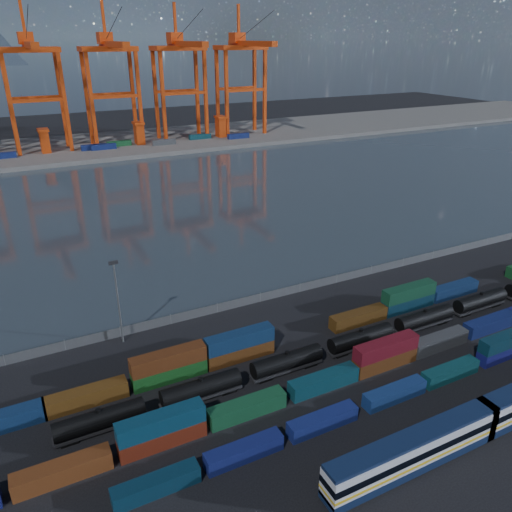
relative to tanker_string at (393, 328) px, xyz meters
name	(u,v)px	position (x,y,z in m)	size (l,w,h in m)	color
ground	(336,373)	(-15.94, -4.17, -2.05)	(700.00, 700.00, 0.00)	black
harbor_water	(156,204)	(-15.94, 100.83, -2.04)	(700.00, 700.00, 0.00)	#2D3841
far_quay	(97,146)	(-15.94, 205.83, -1.05)	(700.00, 70.00, 2.00)	#514F4C
container_row_south	(399,390)	(-10.98, -13.84, -0.45)	(138.38, 2.26, 4.81)	#3C3F41
container_row_mid	(290,390)	(-26.52, -6.44, -0.15)	(140.73, 2.50, 5.33)	#46494C
container_row_north	(277,338)	(-21.29, 7.05, -0.01)	(141.68, 2.55, 5.43)	navy
tanker_string	(393,328)	(0.00, 0.00, 0.00)	(121.80, 2.86, 4.09)	black
waterfront_fence	(260,298)	(-15.94, 23.83, -1.05)	(160.12, 0.12, 2.20)	#595B5E
yard_light_mast	(118,298)	(-45.94, 21.83, 7.25)	(1.60, 0.40, 16.60)	slate
gantry_cranes	(72,62)	(-23.44, 199.03, 39.66)	(201.17, 50.24, 68.04)	red
quay_containers	(78,149)	(-26.93, 191.30, 1.25)	(172.58, 10.99, 2.60)	navy
straddle_carriers	(94,136)	(-18.44, 195.83, 5.77)	(140.00, 7.00, 11.10)	red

